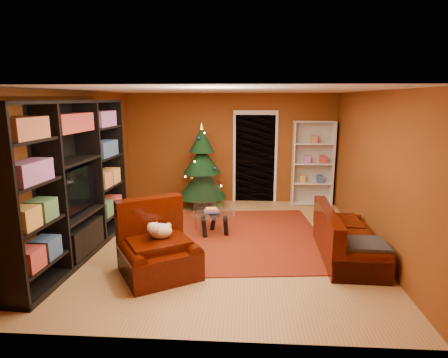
# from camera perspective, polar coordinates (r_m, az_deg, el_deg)

# --- Properties ---
(floor) EXTENTS (5.00, 5.50, 0.05)m
(floor) POSITION_cam_1_polar(r_m,az_deg,el_deg) (6.69, -0.22, -9.77)
(floor) COLOR #B07F48
(floor) RESTS_ON ground
(ceiling) EXTENTS (5.00, 5.50, 0.05)m
(ceiling) POSITION_cam_1_polar(r_m,az_deg,el_deg) (6.20, -0.24, 13.57)
(ceiling) COLOR silver
(ceiling) RESTS_ON wall_back
(wall_back) EXTENTS (5.00, 0.05, 2.60)m
(wall_back) POSITION_cam_1_polar(r_m,az_deg,el_deg) (9.05, 0.95, 4.72)
(wall_back) COLOR brown
(wall_back) RESTS_ON ground
(wall_left) EXTENTS (0.05, 5.50, 2.60)m
(wall_left) POSITION_cam_1_polar(r_m,az_deg,el_deg) (6.95, -21.49, 1.60)
(wall_left) COLOR brown
(wall_left) RESTS_ON ground
(wall_right) EXTENTS (0.05, 5.50, 2.60)m
(wall_right) POSITION_cam_1_polar(r_m,az_deg,el_deg) (6.64, 22.07, 1.09)
(wall_right) COLOR brown
(wall_right) RESTS_ON ground
(doorway) EXTENTS (1.06, 0.60, 2.16)m
(doorway) POSITION_cam_1_polar(r_m,az_deg,el_deg) (9.03, 4.75, 3.06)
(doorway) COLOR black
(doorway) RESTS_ON floor
(rug) EXTENTS (3.01, 3.41, 0.02)m
(rug) POSITION_cam_1_polar(r_m,az_deg,el_deg) (6.91, 3.50, -8.76)
(rug) COLOR maroon
(rug) RESTS_ON floor
(media_unit) EXTENTS (0.64, 3.22, 2.45)m
(media_unit) POSITION_cam_1_polar(r_m,az_deg,el_deg) (6.19, -22.27, -0.39)
(media_unit) COLOR black
(media_unit) RESTS_ON floor
(christmas_tree) EXTENTS (1.45, 1.45, 1.99)m
(christmas_tree) POSITION_cam_1_polar(r_m,az_deg,el_deg) (8.53, -3.37, 1.95)
(christmas_tree) COLOR black
(christmas_tree) RESTS_ON floor
(gift_box_teal) EXTENTS (0.31, 0.31, 0.29)m
(gift_box_teal) POSITION_cam_1_polar(r_m,az_deg,el_deg) (8.45, -10.30, -4.04)
(gift_box_teal) COLOR #206177
(gift_box_teal) RESTS_ON floor
(gift_box_green) EXTENTS (0.30, 0.30, 0.24)m
(gift_box_green) POSITION_cam_1_polar(r_m,az_deg,el_deg) (8.52, -1.26, -3.87)
(gift_box_green) COLOR #285C26
(gift_box_green) RESTS_ON floor
(gift_box_red) EXTENTS (0.25, 0.25, 0.20)m
(gift_box_red) POSITION_cam_1_polar(r_m,az_deg,el_deg) (9.25, -7.20, -2.79)
(gift_box_red) COLOR #A42036
(gift_box_red) RESTS_ON floor
(white_bookshelf) EXTENTS (0.94, 0.35, 2.02)m
(white_bookshelf) POSITION_cam_1_polar(r_m,az_deg,el_deg) (9.01, 13.37, 2.32)
(white_bookshelf) COLOR white
(white_bookshelf) RESTS_ON floor
(armchair) EXTENTS (1.49, 1.49, 0.85)m
(armchair) POSITION_cam_1_polar(r_m,az_deg,el_deg) (5.46, -9.92, -10.09)
(armchair) COLOR black
(armchair) RESTS_ON rug
(dog) EXTENTS (0.50, 0.46, 0.28)m
(dog) POSITION_cam_1_polar(r_m,az_deg,el_deg) (5.44, -9.67, -7.81)
(dog) COLOR beige
(dog) RESTS_ON armchair
(sofa) EXTENTS (0.88, 1.85, 0.79)m
(sofa) POSITION_cam_1_polar(r_m,az_deg,el_deg) (6.25, 18.45, -7.94)
(sofa) COLOR black
(sofa) RESTS_ON rug
(coffee_table) EXTENTS (0.95, 0.95, 0.52)m
(coffee_table) POSITION_cam_1_polar(r_m,az_deg,el_deg) (6.94, -1.46, -6.80)
(coffee_table) COLOR gray
(coffee_table) RESTS_ON rug
(acrylic_chair) EXTENTS (0.50, 0.54, 0.88)m
(acrylic_chair) POSITION_cam_1_polar(r_m,az_deg,el_deg) (7.28, -2.89, -4.06)
(acrylic_chair) COLOR #66605B
(acrylic_chair) RESTS_ON rug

